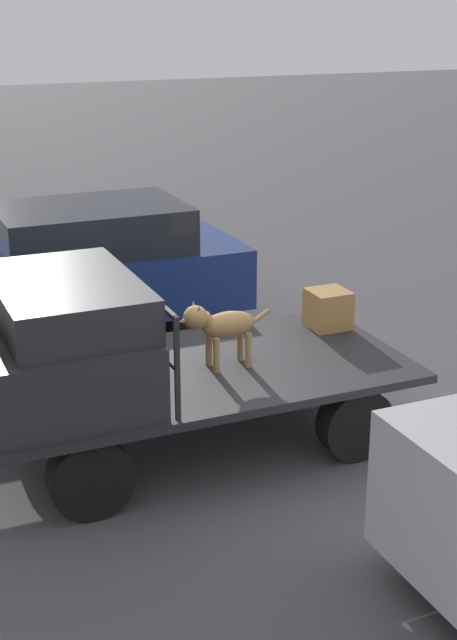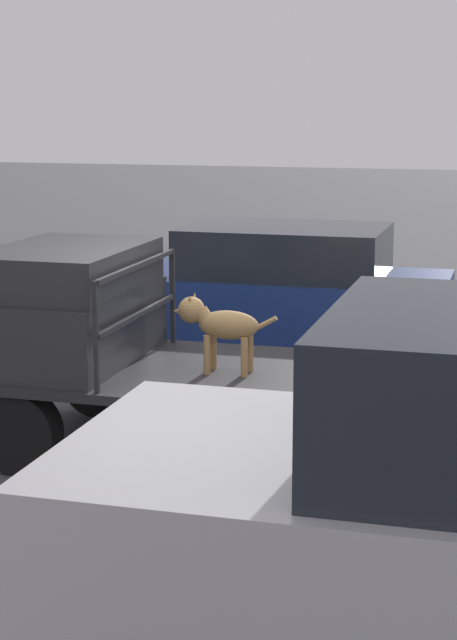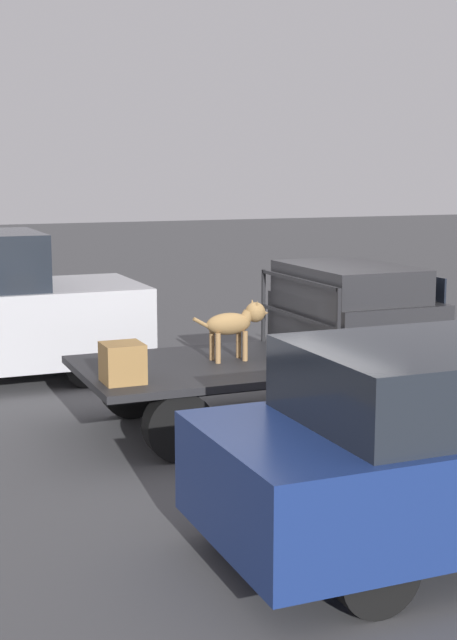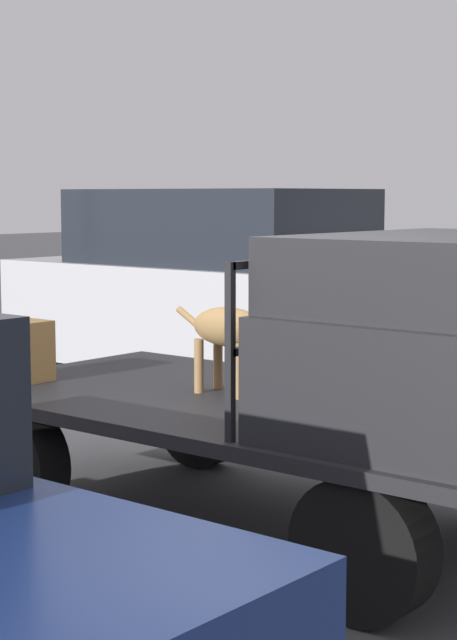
# 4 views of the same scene
# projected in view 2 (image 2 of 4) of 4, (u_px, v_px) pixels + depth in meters

# --- Properties ---
(ground_plane) EXTENTS (80.00, 80.00, 0.00)m
(ground_plane) POSITION_uv_depth(u_px,v_px,m) (194.00, 453.00, 9.42)
(ground_plane) COLOR #474749
(flatbed_truck) EXTENTS (4.04, 2.05, 0.77)m
(flatbed_truck) POSITION_uv_depth(u_px,v_px,m) (194.00, 390.00, 9.30)
(flatbed_truck) COLOR black
(flatbed_truck) RESTS_ON ground
(truck_cab) EXTENTS (1.39, 1.93, 1.03)m
(truck_cab) POSITION_uv_depth(u_px,v_px,m) (60.00, 306.00, 9.50)
(truck_cab) COLOR #28282B
(truck_cab) RESTS_ON flatbed_truck
(truck_headboard) EXTENTS (0.04, 1.93, 0.90)m
(truck_headboard) POSITION_uv_depth(u_px,v_px,m) (138.00, 298.00, 9.28)
(truck_headboard) COLOR #232326
(truck_headboard) RESTS_ON flatbed_truck
(dog) EXTENTS (0.92, 0.25, 0.68)m
(dog) POSITION_uv_depth(u_px,v_px,m) (217.00, 323.00, 9.06)
(dog) COLOR #9E7547
(dog) RESTS_ON flatbed_truck
(cargo_crate) EXTENTS (0.40, 0.40, 0.40)m
(cargo_crate) POSITION_uv_depth(u_px,v_px,m) (400.00, 345.00, 9.25)
(cargo_crate) COLOR olive
(cargo_crate) RESTS_ON flatbed_truck
(parked_sedan) EXTENTS (4.24, 1.81, 1.61)m
(parked_sedan) POSITION_uv_depth(u_px,v_px,m) (272.00, 293.00, 12.68)
(parked_sedan) COLOR black
(parked_sedan) RESTS_ON ground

